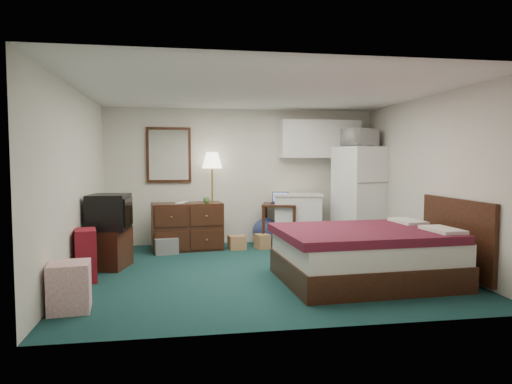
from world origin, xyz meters
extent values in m
cube|color=#1A4246|center=(0.00, 0.00, 0.00)|extent=(5.00, 4.50, 0.01)
cube|color=silver|center=(0.00, 0.00, 2.50)|extent=(5.00, 4.50, 0.01)
cube|color=silver|center=(0.00, 2.25, 1.25)|extent=(5.00, 0.01, 2.50)
cube|color=silver|center=(0.00, -2.25, 1.25)|extent=(5.00, 0.01, 2.50)
cube|color=silver|center=(-2.50, 0.00, 1.25)|extent=(0.01, 4.50, 2.50)
cube|color=silver|center=(2.50, 0.00, 1.25)|extent=(0.01, 4.50, 2.50)
sphere|color=navy|center=(0.40, 1.96, 0.25)|extent=(0.59, 0.59, 0.49)
imported|color=white|center=(2.04, 1.57, 1.99)|extent=(0.65, 0.51, 0.39)
imported|color=#A16F44|center=(-1.23, 1.62, 0.92)|extent=(0.15, 0.04, 0.20)
imported|color=#A16F44|center=(-1.16, 1.80, 0.92)|extent=(0.15, 0.02, 0.20)
imported|color=#508E44|center=(-0.70, 1.67, 0.88)|extent=(0.15, 0.14, 0.12)
camera|label=1|loc=(-1.13, -6.23, 1.56)|focal=32.00mm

